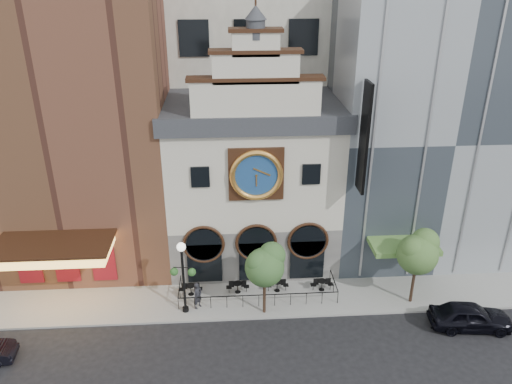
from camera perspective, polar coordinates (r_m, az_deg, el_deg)
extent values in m
plane|color=black|center=(33.23, 0.47, -14.38)|extent=(120.00, 120.00, 0.00)
cube|color=gray|center=(35.16, 0.17, -11.72)|extent=(44.00, 5.00, 0.15)
cube|color=#605E5B|center=(38.66, -0.38, -4.40)|extent=(12.00, 8.00, 4.00)
cube|color=beige|center=(36.31, -0.40, 3.21)|extent=(12.00, 8.00, 7.00)
cube|color=#2D3035|center=(35.01, -0.42, 9.46)|extent=(12.60, 8.60, 1.20)
cube|color=black|center=(32.19, 0.02, 2.04)|extent=(3.60, 0.25, 3.60)
cylinder|color=navy|center=(32.06, 0.03, 1.95)|extent=(3.10, 0.12, 3.10)
torus|color=#F5A748|center=(31.99, 0.04, 1.89)|extent=(3.46, 0.36, 3.46)
cylinder|color=#2D3035|center=(30.39, -0.04, 18.09)|extent=(1.10, 1.10, 1.10)
cone|color=#2D3035|center=(30.30, -0.04, 19.87)|extent=(1.30, 1.30, 0.80)
cube|color=brown|center=(38.31, -20.78, 10.61)|extent=(14.00, 12.00, 25.00)
cube|color=#FFBF59|center=(34.40, -22.08, -6.17)|extent=(7.00, 3.40, 0.70)
cube|color=black|center=(34.18, -22.20, -5.52)|extent=(7.40, 3.80, 0.15)
cube|color=maroon|center=(36.83, -20.81, -7.81)|extent=(5.60, 0.15, 2.60)
cube|color=gray|center=(40.20, 18.42, 7.85)|extent=(14.00, 12.00, 20.00)
cube|color=#5D8D40|center=(35.53, 16.54, -5.94)|extent=(4.50, 2.40, 0.35)
cube|color=black|center=(31.53, 12.25, 6.02)|extent=(0.18, 1.60, 7.00)
cylinder|color=black|center=(34.97, -7.49, -10.55)|extent=(0.68, 0.68, 0.03)
cylinder|color=black|center=(35.19, -7.45, -11.04)|extent=(0.06, 0.06, 0.72)
cylinder|color=black|center=(34.91, -2.11, -10.39)|extent=(0.68, 0.68, 0.03)
cylinder|color=black|center=(35.13, -2.10, -10.88)|extent=(0.06, 0.06, 0.72)
cylinder|color=black|center=(35.06, 2.44, -10.23)|extent=(0.68, 0.68, 0.03)
cylinder|color=black|center=(35.27, 2.43, -10.72)|extent=(0.06, 0.06, 0.72)
cylinder|color=black|center=(35.42, 7.56, -10.05)|extent=(0.68, 0.68, 0.03)
cylinder|color=black|center=(35.63, 7.53, -10.54)|extent=(0.06, 0.06, 0.72)
imported|color=black|center=(34.83, 23.29, -12.91)|extent=(5.19, 2.53, 1.70)
imported|color=#222227|center=(33.65, -6.68, -11.66)|extent=(0.79, 0.82, 1.90)
cylinder|color=black|center=(32.63, -8.27, -10.05)|extent=(0.17, 0.17, 4.69)
cylinder|color=black|center=(33.92, -8.04, -13.11)|extent=(0.41, 0.41, 0.28)
sphere|color=white|center=(31.26, -8.55, -6.23)|extent=(0.56, 0.56, 0.56)
sphere|color=#2A5B24|center=(32.34, -9.34, -8.98)|extent=(0.52, 0.52, 0.52)
sphere|color=#2A5B24|center=(32.14, -7.35, -9.07)|extent=(0.52, 0.52, 0.52)
cylinder|color=#382619|center=(32.80, 0.96, -11.69)|extent=(0.19, 0.19, 2.69)
sphere|color=#2F5823|center=(31.59, 0.99, -8.60)|extent=(2.50, 2.50, 2.50)
sphere|color=#2F5823|center=(31.51, 1.84, -7.25)|extent=(1.73, 1.73, 1.73)
sphere|color=#2F5823|center=(31.14, 0.31, -8.08)|extent=(1.54, 1.54, 1.54)
cylinder|color=#382619|center=(35.27, 17.49, -9.92)|extent=(0.20, 0.20, 2.87)
sphere|color=#3E6628|center=(34.08, 17.97, -6.79)|extent=(2.66, 2.66, 2.66)
sphere|color=#3E6628|center=(34.16, 18.75, -5.44)|extent=(1.84, 1.84, 1.84)
sphere|color=#3E6628|center=(33.52, 17.54, -6.27)|extent=(1.64, 1.64, 1.64)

